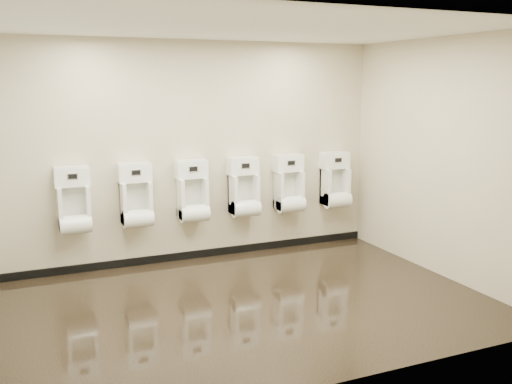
% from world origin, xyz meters
% --- Properties ---
extents(ground, '(5.00, 3.50, 0.00)m').
position_xyz_m(ground, '(0.00, 0.00, 0.00)').
color(ground, black).
rests_on(ground, ground).
extents(ceiling, '(5.00, 3.50, 0.00)m').
position_xyz_m(ceiling, '(0.00, 0.00, 2.80)').
color(ceiling, silver).
extents(back_wall, '(5.00, 0.02, 2.80)m').
position_xyz_m(back_wall, '(0.00, 1.75, 1.40)').
color(back_wall, '#C4B899').
rests_on(back_wall, ground).
extents(front_wall, '(5.00, 0.02, 2.80)m').
position_xyz_m(front_wall, '(0.00, -1.75, 1.40)').
color(front_wall, '#C4B899').
rests_on(front_wall, ground).
extents(right_wall, '(0.02, 3.50, 2.80)m').
position_xyz_m(right_wall, '(2.50, 0.00, 1.40)').
color(right_wall, '#C4B899').
rests_on(right_wall, ground).
extents(skirting_back, '(5.00, 0.02, 0.10)m').
position_xyz_m(skirting_back, '(0.00, 1.74, 0.05)').
color(skirting_back, black).
rests_on(skirting_back, ground).
extents(urinal_0, '(0.41, 0.31, 0.76)m').
position_xyz_m(urinal_0, '(-1.52, 1.61, 0.87)').
color(urinal_0, white).
rests_on(urinal_0, back_wall).
extents(urinal_1, '(0.41, 0.31, 0.76)m').
position_xyz_m(urinal_1, '(-0.79, 1.61, 0.87)').
color(urinal_1, white).
rests_on(urinal_1, back_wall).
extents(urinal_2, '(0.41, 0.31, 0.76)m').
position_xyz_m(urinal_2, '(-0.07, 1.61, 0.87)').
color(urinal_2, white).
rests_on(urinal_2, back_wall).
extents(urinal_3, '(0.41, 0.31, 0.76)m').
position_xyz_m(urinal_3, '(0.63, 1.61, 0.87)').
color(urinal_3, white).
rests_on(urinal_3, back_wall).
extents(urinal_4, '(0.41, 0.31, 0.76)m').
position_xyz_m(urinal_4, '(1.29, 1.61, 0.87)').
color(urinal_4, white).
rests_on(urinal_4, back_wall).
extents(urinal_5, '(0.41, 0.31, 0.76)m').
position_xyz_m(urinal_5, '(2.02, 1.61, 0.87)').
color(urinal_5, white).
rests_on(urinal_5, back_wall).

